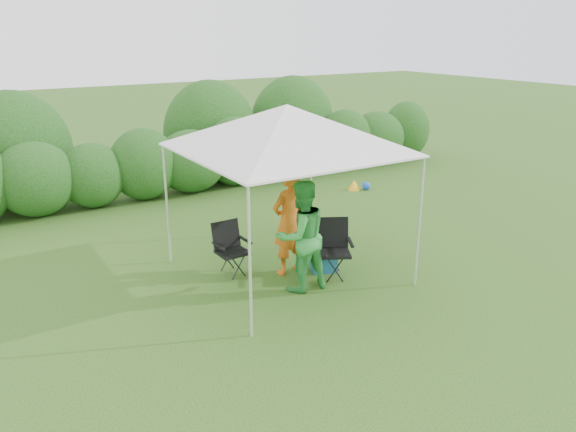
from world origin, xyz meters
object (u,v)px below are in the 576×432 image
chair_right (333,244)px  cooler (324,261)px  woman (301,236)px  chair_left (230,245)px  canopy (287,128)px  man (289,222)px

chair_right → cooler: 0.40m
woman → cooler: woman is taller
cooler → chair_left: bearing=168.2°
canopy → cooler: (0.57, -0.27, -2.28)m
chair_right → chair_left: bearing=173.8°
chair_left → cooler: chair_left is taller
canopy → man: canopy is taller
chair_right → man: size_ratio=0.53×
chair_left → woman: bearing=-61.9°
woman → man: bearing=-103.9°
chair_right → man: 0.82m
chair_left → cooler: 1.62m
chair_right → chair_left: 1.73m
chair_right → woman: woman is taller
canopy → chair_left: 2.18m
woman → cooler: size_ratio=3.48×
chair_left → woman: (0.67, -1.16, 0.39)m
chair_left → cooler: (1.37, -0.80, -0.32)m
canopy → chair_right: (0.62, -0.45, -1.92)m
chair_left → man: bearing=-34.0°
man → cooler: bearing=147.5°
canopy → cooler: bearing=-25.5°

